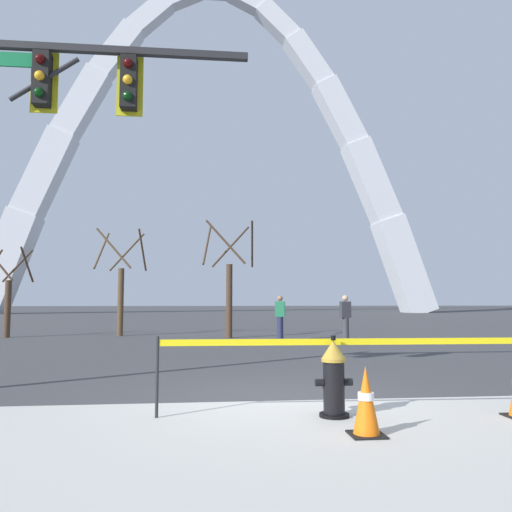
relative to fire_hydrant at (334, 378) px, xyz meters
name	(u,v)px	position (x,y,z in m)	size (l,w,h in m)	color
ground_plane	(284,400)	(-0.44, 1.12, -0.47)	(240.00, 240.00, 0.00)	#3D3D3F
fire_hydrant	(334,378)	(0.00, 0.00, 0.00)	(0.46, 0.48, 0.99)	black
caution_tape_barrier	(346,361)	(0.19, 0.11, 0.20)	(4.72, 0.18, 0.98)	#232326
traffic_cone_mid_sidewalk	(366,402)	(0.12, -0.88, -0.11)	(0.36, 0.36, 0.73)	black
traffic_signal_gantry	(23,137)	(-4.52, 2.21, 3.60)	(5.02, 0.44, 6.00)	#232326
monument_arch	(214,162)	(-0.44, 50.09, 16.49)	(50.52, 3.23, 38.67)	silver
tree_far_left	(8,297)	(-9.04, 14.31, 1.06)	(1.60, 1.61, 3.45)	#473323
tree_left_mid	(121,289)	(-4.87, 14.76, 1.42)	(1.96, 1.97, 4.25)	brown
tree_center_left	(229,286)	(-0.59, 13.18, 1.48)	(2.02, 2.03, 4.39)	#473323
pedestrian_walking_left	(280,317)	(1.14, 11.67, 0.35)	(0.38, 0.28, 1.59)	#232847
pedestrian_standing_center	(345,318)	(3.14, 10.41, 0.35)	(0.37, 0.26, 1.59)	#38383D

